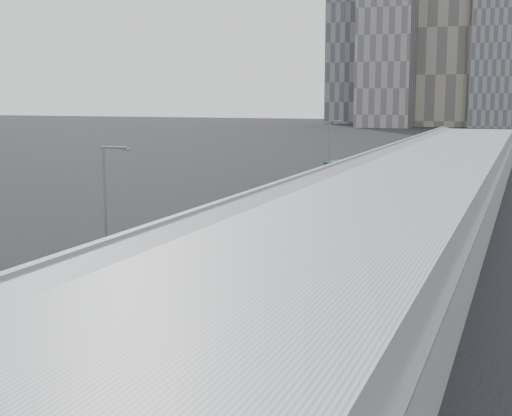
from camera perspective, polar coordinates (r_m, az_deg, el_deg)
The scene contains 19 objects.
sidewalk at distance 56.22m, azimuth 7.33°, elevation -3.96°, with size 10.00×170.00×0.12m, color gray.
lane_line at distance 59.51m, azimuth -2.55°, elevation -3.23°, with size 0.12×160.00×0.02m, color gold.
depot at distance 54.78m, azimuth 11.46°, elevation -0.73°, with size 12.45×160.40×7.20m.
skyline at distance 325.69m, azimuth 17.14°, elevation 15.27°, with size 145.00×64.00×120.00m.
bus_2 at distance 38.74m, azimuth -10.03°, elevation -7.57°, with size 3.28×13.18×3.82m.
bus_3 at distance 49.84m, azimuth -2.51°, elevation -3.69°, with size 3.25×13.48×3.91m.
bus_4 at distance 63.91m, azimuth 2.93°, elevation -0.84°, with size 3.53×13.93×4.03m.
bus_5 at distance 77.34m, azimuth 6.30°, elevation 0.74°, with size 3.11×13.04×3.79m.
bus_6 at distance 91.27m, azimuth 8.52°, elevation 1.99°, with size 3.07×13.75×4.00m.
bus_7 at distance 104.31m, azimuth 9.74°, elevation 2.74°, with size 3.63×12.70×3.66m.
bus_8 at distance 116.93m, azimuth 11.13°, elevation 3.34°, with size 2.88×12.39×3.60m.
bus_9 at distance 131.55m, azimuth 12.61°, elevation 3.88°, with size 3.16×12.16×3.52m.
tree_1 at distance 36.24m, azimuth -5.43°, elevation -5.85°, with size 1.37×1.37×4.06m.
tree_2 at distance 58.57m, azimuth 5.37°, elevation -0.10°, with size 1.04×1.04×4.07m.
tree_3 at distance 82.35m, azimuth 9.57°, elevation 2.28°, with size 2.28×2.28×4.35m.
street_lamp_near at distance 48.42m, azimuth -11.81°, elevation 0.22°, with size 2.04×0.22×9.32m.
street_lamp_far at distance 98.67m, azimuth 5.98°, elevation 4.70°, with size 2.04×0.22×9.33m.
shipping_container at distance 109.07m, azimuth 6.75°, elevation 3.02°, with size 2.50×5.62×2.90m, color #123A1F.
suv at distance 135.33m, azimuth 10.01°, elevation 3.81°, with size 2.76×5.98×1.66m, color black.
Camera 1 is at (21.81, 1.69, 12.50)m, focal length 50.00 mm.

